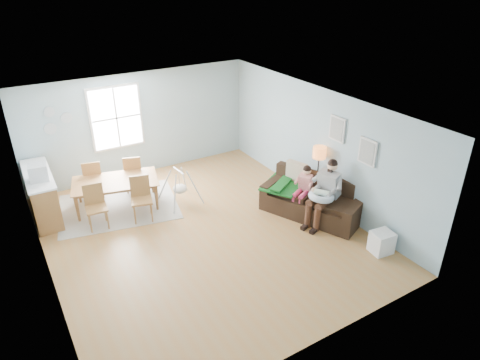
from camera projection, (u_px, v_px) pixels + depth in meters
room at (198, 124)px, 7.94m from camera, size 8.40×9.40×3.90m
window at (116, 118)px, 10.65m from camera, size 1.32×0.08×1.62m
pictures at (352, 140)px, 8.77m from camera, size 0.05×1.34×0.74m
wall_plates at (55, 120)px, 9.93m from camera, size 0.67×0.02×0.66m
sofa at (313, 202)px, 9.59m from camera, size 1.75×2.39×0.89m
green_throw at (283, 184)px, 9.79m from camera, size 1.27×1.20×0.04m
beige_pillow at (296, 172)px, 9.84m from camera, size 0.29×0.52×0.50m
father at (325, 190)px, 9.13m from camera, size 1.04×0.67×1.41m
nursing_pillow at (321, 196)px, 9.04m from camera, size 0.71×0.70×0.23m
infant at (320, 192)px, 9.02m from camera, size 0.29×0.37×0.14m
toddler at (304, 183)px, 9.44m from camera, size 0.62×0.49×0.92m
floor_lamp at (319, 158)px, 9.55m from camera, size 0.29×0.29×1.46m
storage_cube at (381, 242)px, 8.35m from camera, size 0.44×0.40×0.45m
rug at (119, 207)px, 10.00m from camera, size 2.99×2.50×0.01m
dining_table at (117, 194)px, 9.85m from camera, size 2.10×1.49×0.67m
chair_sw at (95, 203)px, 9.06m from camera, size 0.48×0.48×0.96m
chair_se at (141, 195)px, 9.34m from camera, size 0.55×0.55×0.99m
chair_nw at (93, 177)px, 10.15m from camera, size 0.52×0.52×0.97m
chair_ne at (133, 171)px, 10.44m from camera, size 0.55×0.55×0.97m
counter at (42, 194)px, 9.46m from camera, size 0.59×1.87×1.04m
monitor at (38, 172)px, 8.88m from camera, size 0.41×0.39×0.35m
baby_swing at (180, 188)px, 10.03m from camera, size 0.89×0.90×0.84m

